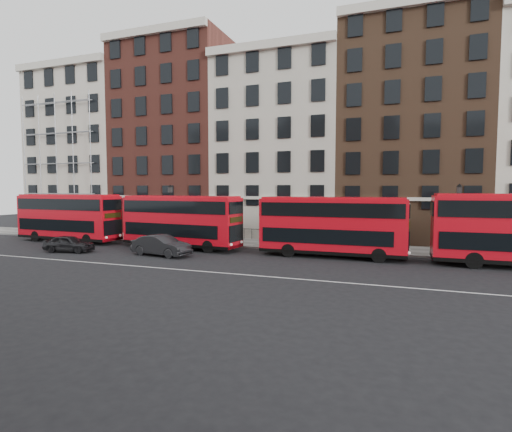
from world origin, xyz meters
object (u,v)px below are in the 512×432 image
(car_front, at_px, (161,245))
(car_rear, at_px, (69,244))
(bus_c, at_px, (332,225))
(bus_a, at_px, (68,216))
(bus_b, at_px, (181,220))

(car_front, bearing_deg, car_rear, 106.34)
(bus_c, height_order, car_front, bus_c)
(bus_a, distance_m, car_front, 13.51)
(bus_b, height_order, car_rear, bus_b)
(bus_b, bearing_deg, bus_a, -174.27)
(bus_b, relative_size, car_rear, 2.73)
(bus_a, height_order, bus_b, bus_a)
(bus_b, relative_size, car_front, 2.27)
(bus_b, distance_m, car_rear, 9.04)
(bus_c, xyz_separation_m, car_rear, (-20.25, -4.83, -1.73))
(bus_b, height_order, bus_c, bus_b)
(car_front, bearing_deg, bus_b, 17.17)
(bus_a, relative_size, car_front, 2.28)
(bus_c, bearing_deg, car_rear, -166.42)
(bus_c, relative_size, car_front, 2.22)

